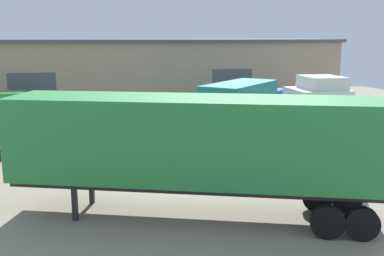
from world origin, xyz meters
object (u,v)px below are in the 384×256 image
object	(u,v)px
tractor_unit_white	(324,124)
container_trailer_green	(195,143)
flatbed_truck_green	(1,118)
box_truck_blue	(245,106)

from	to	relation	value
tractor_unit_white	container_trailer_green	bearing A→B (deg)	36.21
flatbed_truck_green	container_trailer_green	bearing A→B (deg)	-144.56
tractor_unit_white	flatbed_truck_green	distance (m)	18.39
container_trailer_green	flatbed_truck_green	xyz separation A→B (m)	(-8.21, 14.22, -1.31)
container_trailer_green	box_truck_blue	size ratio (longest dim) A/B	1.69
tractor_unit_white	container_trailer_green	distance (m)	8.90
tractor_unit_white	flatbed_truck_green	world-z (taller)	tractor_unit_white
flatbed_truck_green	box_truck_blue	world-z (taller)	box_truck_blue
container_trailer_green	flatbed_truck_green	size ratio (longest dim) A/B	1.52
container_trailer_green	box_truck_blue	world-z (taller)	container_trailer_green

